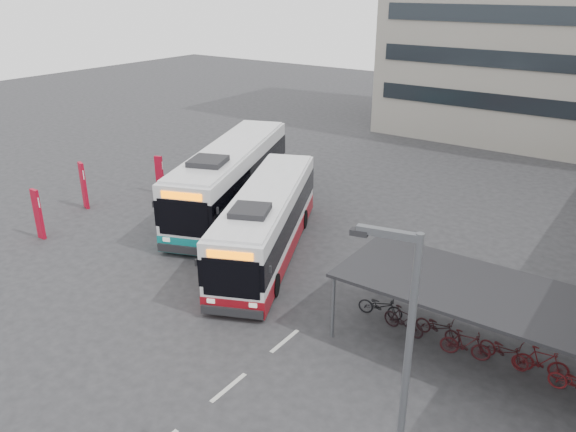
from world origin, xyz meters
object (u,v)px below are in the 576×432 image
Objects in this scene: bus_teal at (231,178)px; pedestrian at (237,245)px; lamp_post at (400,383)px; bus_main at (267,222)px.

bus_teal is 6.59m from pedestrian.
pedestrian is 14.76m from lamp_post.
pedestrian is (-0.63, -1.42, -0.74)m from bus_main.
lamp_post is at bearing -61.13° from bus_teal.
bus_teal reaches higher than pedestrian.
bus_teal is 1.71× the size of lamp_post.
lamp_post is (15.93, -13.35, 2.56)m from bus_teal.
bus_main is 15.02m from lamp_post.
bus_main is at bearing 125.20° from lamp_post.
pedestrian is 0.22× the size of lamp_post.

